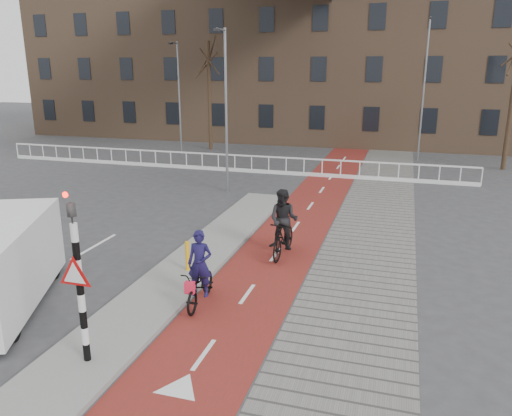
# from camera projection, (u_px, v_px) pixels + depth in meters

# --- Properties ---
(ground) EXTENTS (120.00, 120.00, 0.00)m
(ground) POSITION_uv_depth(u_px,v_px,m) (161.00, 322.00, 11.74)
(ground) COLOR #38383A
(ground) RESTS_ON ground
(bike_lane) EXTENTS (2.50, 60.00, 0.01)m
(bike_lane) POSITION_uv_depth(u_px,v_px,m) (306.00, 212.00, 20.54)
(bike_lane) COLOR maroon
(bike_lane) RESTS_ON ground
(sidewalk) EXTENTS (3.00, 60.00, 0.01)m
(sidewalk) POSITION_uv_depth(u_px,v_px,m) (375.00, 218.00, 19.77)
(sidewalk) COLOR slate
(sidewalk) RESTS_ON ground
(curb_island) EXTENTS (1.80, 16.00, 0.12)m
(curb_island) POSITION_uv_depth(u_px,v_px,m) (200.00, 257.00, 15.60)
(curb_island) COLOR gray
(curb_island) RESTS_ON ground
(traffic_signal) EXTENTS (0.80, 0.80, 3.68)m
(traffic_signal) POSITION_uv_depth(u_px,v_px,m) (78.00, 274.00, 9.50)
(traffic_signal) COLOR black
(traffic_signal) RESTS_ON curb_island
(bollard) EXTENTS (0.12, 0.12, 0.87)m
(bollard) POSITION_uv_depth(u_px,v_px,m) (187.00, 256.00, 14.31)
(bollard) COLOR #F9AD0D
(bollard) RESTS_ON curb_island
(cyclist_near) EXTENTS (0.79, 1.90, 1.94)m
(cyclist_near) POSITION_uv_depth(u_px,v_px,m) (200.00, 280.00, 12.45)
(cyclist_near) COLOR black
(cyclist_near) RESTS_ON bike_lane
(cyclist_far) EXTENTS (0.97, 2.07, 2.16)m
(cyclist_far) POSITION_uv_depth(u_px,v_px,m) (283.00, 229.00, 15.57)
(cyclist_far) COLOR black
(cyclist_far) RESTS_ON bike_lane
(railing) EXTENTS (28.00, 0.10, 0.99)m
(railing) POSITION_uv_depth(u_px,v_px,m) (218.00, 165.00, 28.70)
(railing) COLOR silver
(railing) RESTS_ON ground
(townhouse_row) EXTENTS (46.00, 10.00, 15.90)m
(townhouse_row) POSITION_uv_depth(u_px,v_px,m) (306.00, 40.00, 39.91)
(townhouse_row) COLOR #7F6047
(townhouse_row) RESTS_ON ground
(tree_mid) EXTENTS (0.27, 0.27, 7.47)m
(tree_mid) POSITION_uv_depth(u_px,v_px,m) (210.00, 97.00, 35.16)
(tree_mid) COLOR #2E2114
(tree_mid) RESTS_ON ground
(tree_right) EXTENTS (0.26, 0.26, 7.55)m
(tree_right) POSITION_uv_depth(u_px,v_px,m) (512.00, 104.00, 28.04)
(tree_right) COLOR #2E2114
(tree_right) RESTS_ON ground
(streetlight_near) EXTENTS (0.12, 0.12, 7.43)m
(streetlight_near) POSITION_uv_depth(u_px,v_px,m) (226.00, 113.00, 22.96)
(streetlight_near) COLOR slate
(streetlight_near) RESTS_ON ground
(streetlight_left) EXTENTS (0.12, 0.12, 7.33)m
(streetlight_left) POSITION_uv_depth(u_px,v_px,m) (179.00, 99.00, 33.28)
(streetlight_left) COLOR slate
(streetlight_left) RESTS_ON ground
(streetlight_right) EXTENTS (0.12, 0.12, 8.63)m
(streetlight_right) POSITION_uv_depth(u_px,v_px,m) (424.00, 91.00, 30.71)
(streetlight_right) COLOR slate
(streetlight_right) RESTS_ON ground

